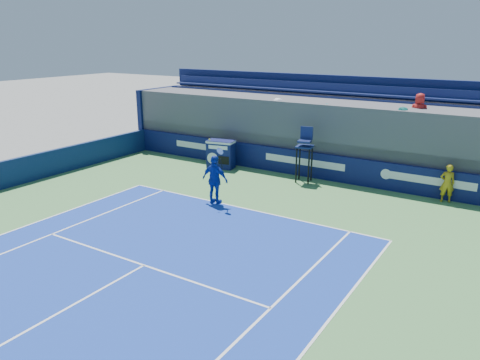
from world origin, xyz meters
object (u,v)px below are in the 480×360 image
Objects in this scene: match_clock at (221,153)px; tennis_player at (215,180)px; ball_person at (447,183)px; umpire_chair at (305,149)px.

tennis_player is (2.80, -4.43, 0.23)m from match_clock.
tennis_player is at bearing -57.70° from match_clock.
match_clock is at bearing -14.94° from ball_person.
match_clock is at bearing -179.00° from umpire_chair.
ball_person reaches higher than match_clock.
umpire_chair is at bearing 1.00° from match_clock.
match_clock is 5.25m from tennis_player.
umpire_chair is (-5.89, -0.50, 0.75)m from ball_person.
tennis_player is at bearing -110.36° from umpire_chair.
ball_person is at bearing 4.86° from umpire_chair.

